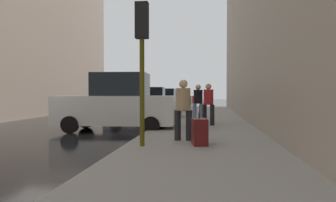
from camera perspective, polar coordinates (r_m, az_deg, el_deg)
ground_plane at (r=13.11m, az=-21.19°, el=-5.17°), size 120.00×120.00×0.00m
sidewalk at (r=11.59m, az=6.16°, el=-5.57°), size 4.00×40.00×0.15m
parked_white_van at (r=12.89m, az=-8.86°, el=-0.60°), size 4.67×2.20×2.25m
parked_gray_coupe at (r=18.43m, az=-4.11°, el=-0.52°), size 4.26×2.18×1.79m
parked_silver_sedan at (r=24.77m, az=-1.32°, el=0.00°), size 4.23×2.11×1.79m
parked_dark_green_sedan at (r=31.49m, az=0.40°, el=0.33°), size 4.24×2.13×1.79m
parked_red_hatchback at (r=37.26m, az=1.38°, el=0.51°), size 4.21×2.07×1.79m
fire_hydrant at (r=14.79m, az=0.26°, el=-2.38°), size 0.42×0.22×0.70m
traffic_light at (r=8.34m, az=-4.55°, el=10.17°), size 0.32×0.32×3.60m
pedestrian_in_tan_coat at (r=9.20m, az=2.68°, el=-0.97°), size 0.51×0.41×1.71m
pedestrian_in_red_jacket at (r=13.50m, az=7.05°, el=-0.19°), size 0.53×0.47×1.71m
pedestrian_in_jeans at (r=14.78m, az=5.26°, el=-0.04°), size 0.51×0.43×1.71m
rolling_suitcase at (r=8.46m, az=5.51°, el=-5.36°), size 0.46×0.62×1.04m
duffel_bag at (r=17.41m, az=5.89°, el=-2.49°), size 0.32×0.44×0.28m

